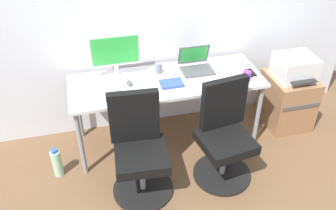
# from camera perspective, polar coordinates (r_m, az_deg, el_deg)

# --- Properties ---
(ground_plane) EXTENTS (5.28, 5.28, 0.00)m
(ground_plane) POSITION_cam_1_polar(r_m,az_deg,el_deg) (3.82, -0.18, -5.45)
(ground_plane) COLOR brown
(back_wall) EXTENTS (4.40, 0.04, 2.60)m
(back_wall) POSITION_cam_1_polar(r_m,az_deg,el_deg) (3.50, -1.89, 15.33)
(back_wall) COLOR silver
(back_wall) RESTS_ON ground
(desk) EXTENTS (1.83, 0.65, 0.74)m
(desk) POSITION_cam_1_polar(r_m,az_deg,el_deg) (3.42, -0.21, 3.12)
(desk) COLOR silver
(desk) RESTS_ON ground
(office_chair_left) EXTENTS (0.54, 0.54, 0.94)m
(office_chair_left) POSITION_cam_1_polar(r_m,az_deg,el_deg) (3.07, -4.59, -7.25)
(office_chair_left) COLOR black
(office_chair_left) RESTS_ON ground
(office_chair_right) EXTENTS (0.54, 0.54, 0.94)m
(office_chair_right) POSITION_cam_1_polar(r_m,az_deg,el_deg) (3.24, 8.93, -4.95)
(office_chair_right) COLOR black
(office_chair_right) RESTS_ON ground
(side_cabinet) EXTENTS (0.46, 0.51, 0.58)m
(side_cabinet) POSITION_cam_1_polar(r_m,az_deg,el_deg) (4.10, 18.46, 0.75)
(side_cabinet) COLOR #996B47
(side_cabinet) RESTS_ON ground
(printer) EXTENTS (0.38, 0.40, 0.24)m
(printer) POSITION_cam_1_polar(r_m,az_deg,el_deg) (3.90, 19.57, 5.73)
(printer) COLOR silver
(printer) RESTS_ON side_cabinet
(water_bottle_on_floor) EXTENTS (0.09, 0.09, 0.31)m
(water_bottle_on_floor) POSITION_cam_1_polar(r_m,az_deg,el_deg) (3.50, -17.29, -8.79)
(water_bottle_on_floor) COLOR #A5D8B2
(water_bottle_on_floor) RESTS_ON ground
(desktop_monitor) EXTENTS (0.48, 0.18, 0.43)m
(desktop_monitor) POSITION_cam_1_polar(r_m,az_deg,el_deg) (3.37, -8.43, 8.25)
(desktop_monitor) COLOR silver
(desktop_monitor) RESTS_ON desk
(open_laptop) EXTENTS (0.31, 0.28, 0.22)m
(open_laptop) POSITION_cam_1_polar(r_m,az_deg,el_deg) (3.56, 4.46, 6.54)
(open_laptop) COLOR #4C4C51
(open_laptop) RESTS_ON desk
(keyboard_by_monitor) EXTENTS (0.34, 0.12, 0.02)m
(keyboard_by_monitor) POSITION_cam_1_polar(r_m,az_deg,el_deg) (3.17, -6.90, 1.47)
(keyboard_by_monitor) COLOR #515156
(keyboard_by_monitor) RESTS_ON desk
(keyboard_by_laptop) EXTENTS (0.34, 0.12, 0.02)m
(keyboard_by_laptop) POSITION_cam_1_polar(r_m,az_deg,el_deg) (3.27, -10.28, 2.33)
(keyboard_by_laptop) COLOR #B7B7B7
(keyboard_by_laptop) RESTS_ON desk
(mouse_by_monitor) EXTENTS (0.06, 0.10, 0.03)m
(mouse_by_monitor) POSITION_cam_1_polar(r_m,az_deg,el_deg) (3.33, -6.19, 3.52)
(mouse_by_monitor) COLOR #515156
(mouse_by_monitor) RESTS_ON desk
(mouse_by_laptop) EXTENTS (0.06, 0.10, 0.03)m
(mouse_by_laptop) POSITION_cam_1_polar(r_m,az_deg,el_deg) (3.33, 8.84, 3.27)
(mouse_by_laptop) COLOR silver
(mouse_by_laptop) RESTS_ON desk
(coffee_mug) EXTENTS (0.08, 0.08, 0.09)m
(coffee_mug) POSITION_cam_1_polar(r_m,az_deg,el_deg) (3.44, 12.42, 4.55)
(coffee_mug) COLOR purple
(coffee_mug) RESTS_ON desk
(pen_cup) EXTENTS (0.07, 0.07, 0.10)m
(pen_cup) POSITION_cam_1_polar(r_m,az_deg,el_deg) (3.48, -1.56, 5.90)
(pen_cup) COLOR slate
(pen_cup) RESTS_ON desk
(phone_near_monitor) EXTENTS (0.07, 0.14, 0.01)m
(phone_near_monitor) POSITION_cam_1_polar(r_m,az_deg,el_deg) (3.59, 13.06, 5.06)
(phone_near_monitor) COLOR black
(phone_near_monitor) RESTS_ON desk
(notebook) EXTENTS (0.21, 0.15, 0.03)m
(notebook) POSITION_cam_1_polar(r_m,az_deg,el_deg) (3.31, 0.58, 3.46)
(notebook) COLOR blue
(notebook) RESTS_ON desk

